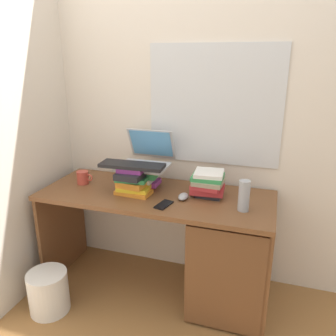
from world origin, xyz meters
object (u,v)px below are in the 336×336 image
Objects in this scene: desk at (212,249)px; cell_phone at (164,205)px; laptop at (146,156)px; wastebasket at (49,292)px; water_bottle at (244,196)px; keyboard at (132,165)px; book_stack_side at (208,183)px; book_stack_keyboard_riser at (132,181)px; computer_mouse at (183,197)px; book_stack_tall at (143,177)px; mug at (83,177)px.

desk is 0.46m from cell_phone.
wastebasket is (-0.47, -0.59, -0.80)m from laptop.
water_bottle is (0.18, -0.06, 0.43)m from desk.
keyboard is at bearing -95.94° from laptop.
book_stack_side is 0.33m from cell_phone.
water_bottle is at bearing -32.07° from book_stack_side.
laptop is at bearing 81.39° from keyboard.
wastebasket is at bearing -138.68° from book_stack_keyboard_riser.
laptop reaches higher than computer_mouse.
laptop is 1.26× the size of wastebasket.
water_bottle reaches higher than cell_phone.
computer_mouse is (0.34, 0.02, -0.18)m from keyboard.
wastebasket is at bearing -132.17° from book_stack_tall.
book_stack_tall is 0.72m from water_bottle.
water_bottle is (0.72, -0.03, 0.00)m from book_stack_keyboard_riser.
laptop is 1.90× the size of water_bottle.
water_bottle is (0.72, -0.03, -0.10)m from keyboard.
book_stack_keyboard_riser is 0.85× the size of wastebasket.
laptop is 0.48m from mug.
mug is (-0.41, 0.06, -0.15)m from keyboard.
book_stack_tall reaches higher than cell_phone.
book_stack_side is (0.48, 0.12, -0.00)m from book_stack_keyboard_riser.
book_stack_keyboard_riser is 0.29m from cell_phone.
wastebasket is (-0.04, -0.46, -0.64)m from mug.
book_stack_keyboard_riser reaches higher than cell_phone.
book_stack_keyboard_riser is (-0.54, -0.03, 0.42)m from desk.
desk is 4.36× the size of laptop.
keyboard is at bearing 177.35° from water_bottle.
laptop reaches higher than cell_phone.
book_stack_side reaches higher than desk.
water_bottle is at bearing -7.34° from computer_mouse.
wastebasket is at bearing -141.45° from keyboard.
water_bottle reaches higher than computer_mouse.
water_bottle is 1.37× the size of cell_phone.
book_stack_keyboard_riser is at bearing -177.37° from computer_mouse.
laptop is 0.41m from computer_mouse.
mug is (-0.95, 0.04, 0.38)m from desk.
book_stack_keyboard_riser is at bearing -100.85° from book_stack_tall.
laptop is at bearing 161.27° from desk.
keyboard is (-0.02, -0.20, -0.00)m from laptop.
book_stack_keyboard_riser reaches higher than wastebasket.
keyboard is (-0.02, -0.13, 0.12)m from book_stack_tall.
desk is at bearing 2.92° from computer_mouse.
book_stack_keyboard_riser is 0.72m from water_bottle.
book_stack_keyboard_riser is at bearing 177.37° from water_bottle.
mug is at bearing -162.27° from laptop.
keyboard reaches higher than wastebasket.
desk is at bearing 37.70° from cell_phone.
book_stack_side is at bearing 14.01° from book_stack_keyboard_riser.
book_stack_tall reaches higher than desk.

